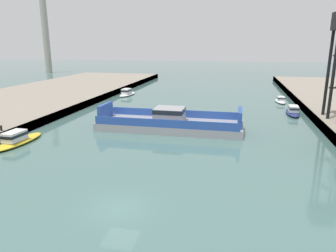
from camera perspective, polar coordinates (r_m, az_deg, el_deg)
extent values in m
plane|color=#476B66|center=(24.06, -8.85, -14.73)|extent=(400.00, 400.00, 0.00)
cube|color=#423D38|center=(49.51, -22.23, 0.66)|extent=(0.30, 140.00, 1.26)
cube|color=#423D38|center=(42.68, 28.14, -2.15)|extent=(0.30, 140.00, 1.26)
cube|color=#939399|center=(44.15, 0.27, 0.06)|extent=(20.25, 6.56, 1.10)
cube|color=#284CA3|center=(46.93, 1.10, 2.33)|extent=(19.43, 0.16, 1.10)
cube|color=#284CA3|center=(40.85, -0.67, 0.44)|extent=(19.43, 0.16, 1.10)
cube|color=#939399|center=(43.78, 0.28, 2.03)|extent=(4.05, 3.59, 2.01)
cube|color=black|center=(43.64, 0.28, 2.87)|extent=(4.09, 3.63, 0.60)
cube|color=#284CA3|center=(42.83, 12.96, 1.49)|extent=(0.51, 4.56, 2.20)
cube|color=#284CA3|center=(46.69, -11.35, 2.67)|extent=(0.51, 4.56, 2.20)
ellipsoid|color=white|center=(68.99, 19.81, 4.31)|extent=(2.12, 5.98, 0.51)
cube|color=silver|center=(68.46, 19.91, 4.77)|extent=(1.41, 2.12, 0.75)
cube|color=black|center=(68.44, 19.92, 4.84)|extent=(1.45, 2.18, 0.22)
ellipsoid|color=navy|center=(57.98, 21.77, 2.30)|extent=(2.38, 7.37, 0.56)
cube|color=silver|center=(57.29, 21.91, 2.95)|extent=(1.57, 2.61, 1.02)
cube|color=black|center=(57.27, 21.92, 3.08)|extent=(1.61, 2.68, 0.31)
ellipsoid|color=yellow|center=(42.13, -25.56, -2.54)|extent=(2.68, 8.00, 0.56)
cube|color=silver|center=(41.48, -26.21, -1.65)|extent=(1.76, 2.83, 1.14)
cube|color=black|center=(41.44, -26.23, -1.47)|extent=(1.81, 2.91, 0.34)
ellipsoid|color=white|center=(74.53, -7.40, 5.78)|extent=(2.87, 7.41, 0.48)
cube|color=silver|center=(73.92, -7.59, 6.32)|extent=(1.83, 2.65, 1.12)
cube|color=black|center=(73.89, -7.59, 6.43)|extent=(1.89, 2.72, 0.34)
cylinder|color=black|center=(52.50, 27.15, 8.43)|extent=(0.44, 0.44, 12.32)
cylinder|color=black|center=(49.93, 27.90, 8.09)|extent=(0.44, 0.44, 12.32)
cylinder|color=black|center=(44.12, -28.14, -0.42)|extent=(0.28, 0.28, 0.55)
sphere|color=black|center=(44.05, -28.18, -0.07)|extent=(0.32, 0.32, 0.32)
cylinder|color=#9E998E|center=(140.89, -21.43, 15.49)|extent=(2.59, 2.59, 31.69)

